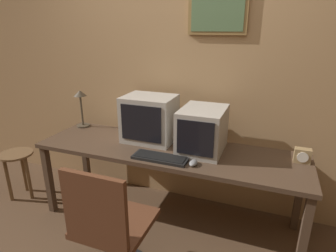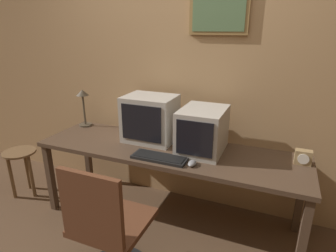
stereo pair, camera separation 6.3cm
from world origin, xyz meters
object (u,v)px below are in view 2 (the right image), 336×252
(monitor_left, at_px, (150,118))
(desk_clock, at_px, (303,157))
(desk_lamp, at_px, (83,101))
(office_chair, at_px, (109,234))
(mouse_near_keyboard, at_px, (192,163))
(monitor_right, at_px, (202,130))
(side_stool, at_px, (21,163))
(keyboard_main, at_px, (159,157))

(monitor_left, height_order, desk_clock, monitor_left)
(desk_lamp, bearing_deg, office_chair, -47.02)
(mouse_near_keyboard, xyz_separation_m, office_chair, (-0.38, -0.56, -0.33))
(monitor_right, bearing_deg, side_stool, -171.51)
(side_stool, bearing_deg, monitor_right, 8.49)
(monitor_left, relative_size, side_stool, 0.90)
(keyboard_main, xyz_separation_m, office_chair, (-0.12, -0.56, -0.33))
(office_chair, xyz_separation_m, side_stool, (-1.45, 0.58, -0.03))
(desk_lamp, bearing_deg, desk_clock, -2.66)
(monitor_right, relative_size, mouse_near_keyboard, 4.49)
(keyboard_main, distance_m, side_stool, 1.60)
(desk_lamp, relative_size, side_stool, 0.76)
(office_chair, bearing_deg, desk_lamp, 132.98)
(monitor_right, distance_m, desk_lamp, 1.31)
(keyboard_main, bearing_deg, side_stool, 179.58)
(monitor_right, bearing_deg, monitor_left, 174.17)
(desk_lamp, height_order, office_chair, desk_lamp)
(desk_clock, height_order, side_stool, desk_clock)
(keyboard_main, relative_size, mouse_near_keyboard, 4.31)
(desk_clock, height_order, desk_lamp, desk_lamp)
(desk_clock, bearing_deg, desk_lamp, 177.34)
(monitor_left, relative_size, mouse_near_keyboard, 4.40)
(keyboard_main, xyz_separation_m, side_stool, (-1.56, 0.01, -0.35))
(office_chair, bearing_deg, side_stool, 158.36)
(desk_clock, distance_m, desk_lamp, 2.08)
(side_stool, bearing_deg, keyboard_main, -0.42)
(desk_lamp, bearing_deg, monitor_right, -6.34)
(monitor_left, bearing_deg, side_stool, -166.33)
(desk_clock, bearing_deg, office_chair, -141.85)
(monitor_left, bearing_deg, office_chair, -82.22)
(desk_clock, relative_size, office_chair, 0.13)
(keyboard_main, height_order, mouse_near_keyboard, mouse_near_keyboard)
(monitor_left, height_order, desk_lamp, monitor_left)
(mouse_near_keyboard, bearing_deg, keyboard_main, 178.86)
(keyboard_main, xyz_separation_m, mouse_near_keyboard, (0.27, -0.01, 0.00))
(keyboard_main, bearing_deg, desk_lamp, 157.62)
(mouse_near_keyboard, bearing_deg, office_chair, -124.49)
(keyboard_main, height_order, desk_lamp, desk_lamp)
(office_chair, bearing_deg, keyboard_main, 78.44)
(monitor_left, xyz_separation_m, office_chair, (0.12, -0.90, -0.52))
(desk_lamp, xyz_separation_m, side_stool, (-0.53, -0.42, -0.60))
(keyboard_main, height_order, side_stool, keyboard_main)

